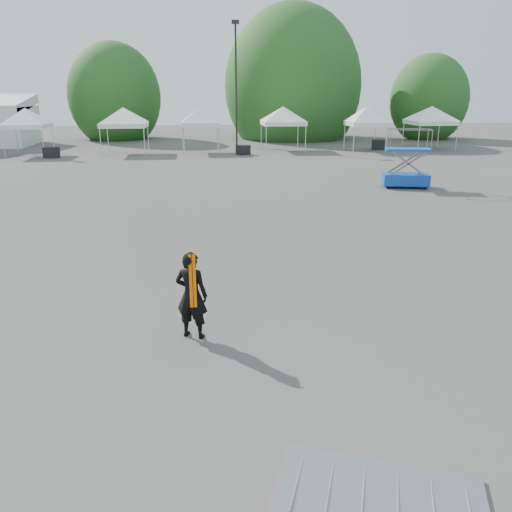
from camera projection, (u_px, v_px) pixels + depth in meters
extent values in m
plane|color=#474442|center=(216.00, 289.00, 11.93)|extent=(120.00, 120.00, 0.00)
cylinder|color=black|center=(236.00, 87.00, 40.92)|extent=(0.16, 0.16, 9.50)
cube|color=black|center=(235.00, 22.00, 39.37)|extent=(0.60, 0.25, 0.30)
cylinder|color=#382314|center=(117.00, 127.00, 48.41)|extent=(0.36, 0.36, 2.27)
ellipsoid|color=#2C561C|center=(115.00, 97.00, 47.52)|extent=(4.16, 4.16, 4.78)
cylinder|color=#382314|center=(292.00, 123.00, 49.22)|extent=(0.36, 0.36, 2.80)
ellipsoid|color=#2C561C|center=(293.00, 87.00, 48.13)|extent=(5.12, 5.12, 5.89)
cylinder|color=#382314|center=(426.00, 127.00, 48.85)|extent=(0.36, 0.36, 2.10)
ellipsoid|color=#2C561C|center=(429.00, 100.00, 48.04)|extent=(3.84, 3.84, 4.42)
cylinder|color=silver|center=(3.00, 144.00, 34.61)|extent=(0.06, 0.06, 2.00)
cylinder|color=silver|center=(43.00, 143.00, 34.90)|extent=(0.06, 0.06, 2.00)
cylinder|color=silver|center=(16.00, 140.00, 37.11)|extent=(0.06, 0.06, 2.00)
cylinder|color=silver|center=(53.00, 140.00, 37.39)|extent=(0.06, 0.06, 2.00)
cube|color=white|center=(27.00, 126.00, 35.66)|extent=(2.85, 2.85, 0.30)
pyramid|color=white|center=(25.00, 108.00, 35.26)|extent=(4.03, 4.03, 1.10)
cylinder|color=silver|center=(101.00, 142.00, 35.50)|extent=(0.06, 0.06, 2.00)
cylinder|color=silver|center=(144.00, 142.00, 35.83)|extent=(0.06, 0.06, 2.00)
cylinder|color=silver|center=(108.00, 138.00, 38.39)|extent=(0.06, 0.06, 2.00)
cylinder|color=silver|center=(148.00, 138.00, 38.73)|extent=(0.06, 0.06, 2.00)
cube|color=white|center=(124.00, 125.00, 36.77)|extent=(3.27, 3.27, 0.30)
pyramid|color=white|center=(123.00, 107.00, 36.38)|extent=(4.62, 4.62, 1.10)
cylinder|color=silver|center=(183.00, 141.00, 36.56)|extent=(0.06, 0.06, 2.00)
cylinder|color=silver|center=(219.00, 140.00, 36.85)|extent=(0.06, 0.06, 2.00)
cylinder|color=silver|center=(184.00, 137.00, 39.04)|extent=(0.06, 0.06, 2.00)
cylinder|color=silver|center=(217.00, 137.00, 39.32)|extent=(0.06, 0.06, 2.00)
cube|color=white|center=(200.00, 124.00, 37.60)|extent=(2.82, 2.82, 0.30)
pyramid|color=white|center=(200.00, 107.00, 37.21)|extent=(3.99, 3.99, 1.10)
cylinder|color=silver|center=(266.00, 139.00, 37.65)|extent=(0.06, 0.06, 2.00)
cylinder|color=silver|center=(306.00, 139.00, 37.97)|extent=(0.06, 0.06, 2.00)
cylinder|color=silver|center=(261.00, 136.00, 40.50)|extent=(0.06, 0.06, 2.00)
cylinder|color=silver|center=(298.00, 135.00, 40.83)|extent=(0.06, 0.06, 2.00)
cube|color=white|center=(283.00, 123.00, 38.90)|extent=(3.23, 3.23, 0.30)
pyramid|color=white|center=(283.00, 106.00, 38.50)|extent=(4.57, 4.57, 1.10)
cylinder|color=silver|center=(354.00, 140.00, 37.25)|extent=(0.06, 0.06, 2.00)
cylinder|color=silver|center=(386.00, 139.00, 37.52)|extent=(0.06, 0.06, 2.00)
cylinder|color=silver|center=(344.00, 137.00, 39.61)|extent=(0.06, 0.06, 2.00)
cylinder|color=silver|center=(375.00, 136.00, 39.88)|extent=(0.06, 0.06, 2.00)
cube|color=white|center=(366.00, 124.00, 38.23)|extent=(2.70, 2.70, 0.30)
pyramid|color=white|center=(367.00, 107.00, 37.83)|extent=(3.82, 3.82, 1.10)
cylinder|color=silver|center=(419.00, 138.00, 38.34)|extent=(0.06, 0.06, 2.00)
cylinder|color=silver|center=(457.00, 138.00, 38.68)|extent=(0.06, 0.06, 2.00)
cylinder|color=silver|center=(403.00, 135.00, 41.25)|extent=(0.06, 0.06, 2.00)
cylinder|color=silver|center=(438.00, 135.00, 41.58)|extent=(0.06, 0.06, 2.00)
cube|color=white|center=(430.00, 122.00, 39.62)|extent=(3.28, 3.28, 0.30)
pyramid|color=white|center=(432.00, 106.00, 39.23)|extent=(4.64, 4.64, 1.10)
imported|color=black|center=(192.00, 295.00, 9.35)|extent=(0.73, 0.62, 1.71)
cube|color=#FF6305|center=(191.00, 281.00, 9.08)|extent=(0.14, 0.02, 1.03)
cube|color=#0D35AE|center=(405.00, 179.00, 24.22)|extent=(2.34, 1.53, 0.54)
cube|color=#0D35AE|center=(408.00, 149.00, 23.77)|extent=(2.24, 1.47, 0.09)
cylinder|color=black|center=(389.00, 186.00, 23.96)|extent=(0.34, 0.20, 0.32)
cylinder|color=black|center=(424.00, 186.00, 23.79)|extent=(0.34, 0.20, 0.32)
cylinder|color=black|center=(387.00, 182.00, 24.80)|extent=(0.34, 0.20, 0.32)
cylinder|color=black|center=(420.00, 183.00, 24.63)|extent=(0.34, 0.20, 0.32)
cube|color=gray|center=(381.00, 497.00, 5.79)|extent=(2.64, 1.97, 0.05)
cube|color=black|center=(51.00, 153.00, 34.94)|extent=(1.03, 0.85, 0.73)
cube|color=black|center=(243.00, 150.00, 36.67)|extent=(1.09, 0.98, 0.69)
cube|color=black|center=(378.00, 145.00, 39.80)|extent=(1.17, 1.03, 0.77)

